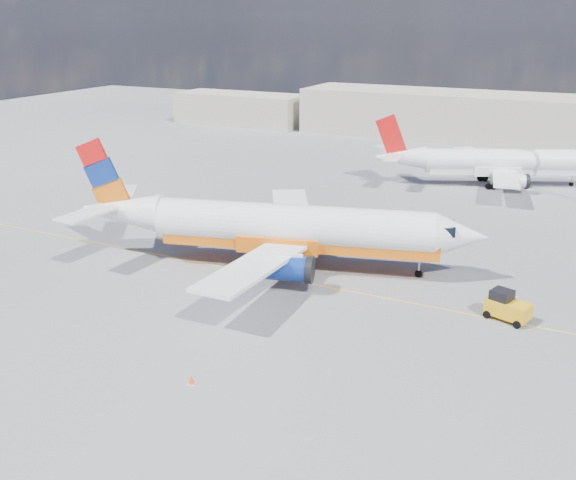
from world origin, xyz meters
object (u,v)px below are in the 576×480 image
at_px(gse_tug, 507,306).
at_px(traffic_cone, 191,380).
at_px(second_jet, 495,162).
at_px(main_jet, 280,228).

height_order(gse_tug, traffic_cone, gse_tug).
distance_m(second_jet, gse_tug, 40.28).
bearing_deg(main_jet, second_jet, 57.66).
bearing_deg(traffic_cone, main_jet, 101.20).
height_order(second_jet, traffic_cone, second_jet).
xyz_separation_m(gse_tug, traffic_cone, (-15.42, -17.27, -0.73)).
distance_m(main_jet, traffic_cone, 19.87).
bearing_deg(second_jet, traffic_cone, -121.85).
bearing_deg(gse_tug, traffic_cone, -113.19).
xyz_separation_m(main_jet, gse_tug, (19.22, -1.94, -2.60)).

